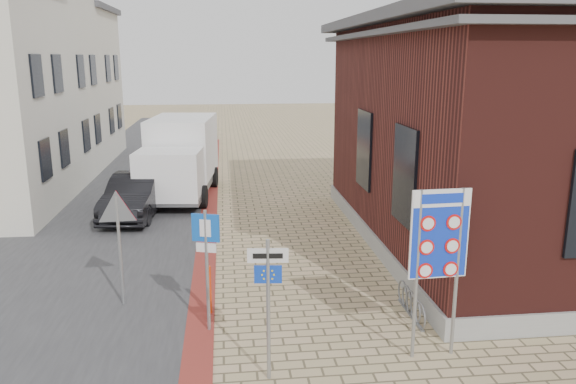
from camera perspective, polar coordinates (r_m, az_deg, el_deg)
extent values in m
plane|color=tan|center=(10.64, 2.02, -18.29)|extent=(120.00, 120.00, 0.00)
cube|color=#38383A|center=(24.92, -15.91, 0.06)|extent=(7.00, 60.00, 0.02)
cube|color=maroon|center=(19.75, -8.10, -3.02)|extent=(0.60, 40.00, 0.02)
cube|color=gray|center=(19.76, 25.50, -3.53)|extent=(12.15, 12.15, 0.50)
cube|color=#4A1B17|center=(19.13, 26.50, 5.82)|extent=(12.00, 12.00, 6.00)
cube|color=black|center=(13.93, 11.83, 1.63)|extent=(0.12, 1.60, 2.40)
cube|color=black|center=(17.71, 7.80, 4.31)|extent=(0.12, 1.60, 2.40)
cube|color=black|center=(20.93, -23.45, 3.07)|extent=(0.10, 1.10, 1.40)
cube|color=black|center=(23.20, -21.79, 4.16)|extent=(0.10, 1.10, 1.40)
cube|color=black|center=(20.65, -24.19, 10.72)|extent=(0.10, 1.10, 1.40)
cube|color=black|center=(22.96, -22.41, 11.06)|extent=(0.10, 1.10, 1.40)
cube|color=silver|center=(28.62, -26.62, 9.75)|extent=(7.00, 6.00, 8.80)
cube|color=black|center=(26.66, -19.83, 5.43)|extent=(0.10, 1.10, 1.40)
cube|color=black|center=(28.98, -18.78, 6.11)|extent=(0.10, 1.10, 1.40)
cube|color=black|center=(26.45, -20.33, 11.44)|extent=(0.10, 1.10, 1.40)
cube|color=black|center=(28.79, -19.22, 11.64)|extent=(0.10, 1.10, 1.40)
cube|color=silver|center=(34.34, -23.20, 9.83)|extent=(7.00, 6.00, 8.00)
cube|color=#4C4C51|center=(34.39, -23.87, 16.72)|extent=(7.40, 6.40, 0.30)
cube|color=black|center=(32.49, -17.49, 6.94)|extent=(0.10, 1.10, 1.40)
cube|color=black|center=(34.83, -16.77, 7.40)|extent=(0.10, 1.10, 1.40)
cube|color=black|center=(32.31, -17.85, 11.87)|extent=(0.10, 1.10, 1.40)
cube|color=black|center=(34.67, -17.09, 12.00)|extent=(0.10, 1.10, 1.40)
torus|color=slate|center=(12.48, 13.29, -12.13)|extent=(0.04, 0.60, 0.60)
torus|color=slate|center=(12.73, 12.83, -11.56)|extent=(0.04, 0.60, 0.60)
torus|color=slate|center=(12.99, 12.39, -11.02)|extent=(0.04, 0.60, 0.60)
torus|color=slate|center=(13.24, 11.97, -10.49)|extent=(0.04, 0.60, 0.60)
torus|color=slate|center=(13.50, 11.57, -9.99)|extent=(0.04, 0.60, 0.60)
cube|color=slate|center=(13.10, 12.33, -12.05)|extent=(0.08, 1.60, 0.04)
imported|color=black|center=(20.91, -15.28, -0.33)|extent=(2.03, 4.73, 1.51)
cube|color=slate|center=(23.36, -10.87, 0.70)|extent=(2.94, 6.21, 0.28)
cube|color=white|center=(21.15, -11.97, 1.76)|extent=(2.52, 2.12, 1.78)
cube|color=black|center=(20.29, -12.46, 2.20)|extent=(2.11, 0.30, 0.89)
cube|color=white|center=(24.06, -10.62, 4.58)|extent=(2.84, 4.23, 2.44)
cylinder|color=black|center=(21.93, -14.67, -0.50)|extent=(0.37, 0.91, 0.89)
cylinder|color=black|center=(21.48, -8.63, -0.49)|extent=(0.37, 0.91, 0.89)
cylinder|color=black|center=(25.30, -12.77, 1.46)|extent=(0.37, 0.91, 0.89)
cylinder|color=black|center=(24.92, -7.52, 1.50)|extent=(0.37, 0.91, 0.89)
cylinder|color=gray|center=(10.79, 12.93, -8.34)|extent=(0.07, 0.07, 3.30)
cylinder|color=gray|center=(11.11, 16.77, -7.94)|extent=(0.07, 0.07, 3.30)
cube|color=white|center=(10.68, 15.14, -4.16)|extent=(1.13, 0.10, 1.70)
cube|color=#1030C2|center=(10.68, 15.14, -4.16)|extent=(1.08, 0.11, 1.65)
cube|color=white|center=(10.50, 15.37, -0.60)|extent=(1.08, 0.11, 0.32)
cylinder|color=gray|center=(9.99, -2.01, -11.98)|extent=(0.07, 0.07, 2.61)
cube|color=silver|center=(9.60, -2.06, -6.47)|extent=(0.70, 0.11, 0.25)
cube|color=#0F38B7|center=(9.72, -2.04, -8.35)|extent=(0.48, 0.09, 0.32)
cylinder|color=gray|center=(11.75, -8.21, -8.04)|extent=(0.07, 0.07, 2.63)
cube|color=blue|center=(11.44, -8.37, -3.62)|extent=(0.56, 0.21, 0.58)
cube|color=white|center=(11.57, -8.30, -5.61)|extent=(0.41, 0.16, 0.19)
cylinder|color=gray|center=(13.38, -16.69, -5.84)|extent=(0.07, 0.07, 2.60)
cylinder|color=red|center=(12.78, -8.01, -9.85)|extent=(0.13, 0.13, 1.13)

